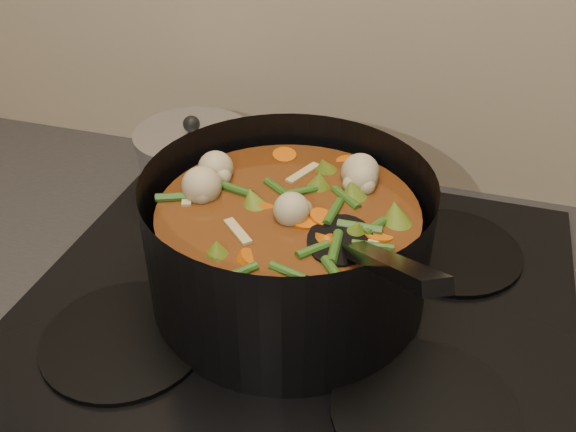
# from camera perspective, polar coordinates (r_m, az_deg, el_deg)

# --- Properties ---
(stovetop) EXTENTS (0.62, 0.54, 0.03)m
(stovetop) POSITION_cam_1_polar(r_m,az_deg,el_deg) (0.77, 1.17, -7.29)
(stovetop) COLOR black
(stovetop) RESTS_ON counter
(stockpot) EXTENTS (0.39, 0.41, 0.23)m
(stockpot) POSITION_cam_1_polar(r_m,az_deg,el_deg) (0.71, 0.03, -2.45)
(stockpot) COLOR black
(stockpot) RESTS_ON stovetop
(saucepan) EXTENTS (0.16, 0.16, 0.13)m
(saucepan) POSITION_cam_1_polar(r_m,az_deg,el_deg) (0.90, -8.23, 4.43)
(saucepan) COLOR silver
(saucepan) RESTS_ON stovetop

